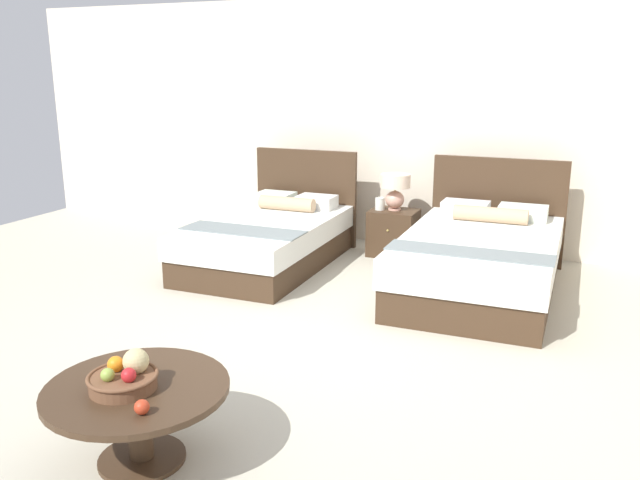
% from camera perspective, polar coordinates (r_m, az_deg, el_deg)
% --- Properties ---
extents(ground_plane, '(10.40, 9.68, 0.02)m').
position_cam_1_polar(ground_plane, '(5.14, -1.81, -8.53)').
color(ground_plane, '#BCB6A1').
extents(wall_back, '(10.40, 0.12, 2.81)m').
position_cam_1_polar(wall_back, '(7.61, 7.91, 10.02)').
color(wall_back, beige).
rests_on(wall_back, ground).
extents(bed_near_window, '(1.25, 2.13, 1.11)m').
position_cam_1_polar(bed_near_window, '(6.89, -4.40, 0.16)').
color(bed_near_window, '#3E2B1C').
rests_on(bed_near_window, ground).
extents(bed_near_corner, '(1.39, 2.24, 1.12)m').
position_cam_1_polar(bed_near_corner, '(6.22, 13.83, -1.66)').
color(bed_near_corner, '#3E2B1C').
rests_on(bed_near_corner, ground).
extents(nightstand, '(0.51, 0.44, 0.51)m').
position_cam_1_polar(nightstand, '(7.27, 6.44, 0.64)').
color(nightstand, '#3E2B1C').
rests_on(nightstand, ground).
extents(table_lamp, '(0.33, 0.33, 0.40)m').
position_cam_1_polar(table_lamp, '(7.18, 6.60, 4.58)').
color(table_lamp, tan).
rests_on(table_lamp, nightstand).
extents(vase, '(0.11, 0.11, 0.14)m').
position_cam_1_polar(vase, '(7.20, 5.26, 3.18)').
color(vase, silver).
rests_on(vase, nightstand).
extents(coffee_table, '(0.96, 0.96, 0.44)m').
position_cam_1_polar(coffee_table, '(3.62, -15.63, -13.54)').
color(coffee_table, '#3E2B1C').
rests_on(coffee_table, ground).
extents(fruit_bowl, '(0.36, 0.36, 0.20)m').
position_cam_1_polar(fruit_bowl, '(3.54, -16.71, -11.37)').
color(fruit_bowl, brown).
rests_on(fruit_bowl, coffee_table).
extents(loose_apple, '(0.07, 0.07, 0.07)m').
position_cam_1_polar(loose_apple, '(3.29, -15.31, -13.90)').
color(loose_apple, '#BE391F').
rests_on(loose_apple, coffee_table).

